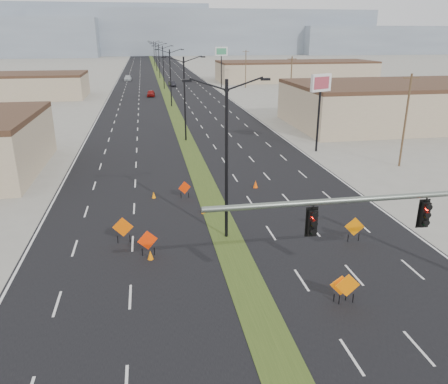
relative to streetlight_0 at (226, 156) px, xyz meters
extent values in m
plane|color=gray|center=(0.00, -12.00, -5.42)|extent=(600.00, 600.00, 0.00)
cube|color=black|center=(0.00, 88.00, -5.42)|extent=(25.00, 400.00, 0.02)
cube|color=#2C4117|center=(0.00, 88.00, -5.42)|extent=(2.00, 400.00, 0.04)
cube|color=tan|center=(-32.00, 73.00, -3.17)|extent=(30.00, 14.00, 4.50)
cube|color=tan|center=(34.00, 33.00, -2.67)|extent=(36.00, 18.00, 5.50)
cube|color=tan|center=(38.00, 98.00, -2.92)|extent=(44.00, 16.00, 5.00)
cube|color=gray|center=(40.00, 288.00, 8.58)|extent=(220.00, 50.00, 28.00)
cube|color=gray|center=(180.00, 278.00, 3.58)|extent=(160.00, 50.00, 18.00)
cube|color=gray|center=(-30.00, 308.00, 10.58)|extent=(140.00, 50.00, 32.00)
cylinder|color=slate|center=(5.20, -10.00, 0.68)|extent=(16.00, 0.24, 0.24)
cube|color=black|center=(1.70, -10.00, -0.20)|extent=(0.50, 0.28, 1.30)
sphere|color=#FF0C05|center=(1.70, -10.16, 0.15)|extent=(0.22, 0.22, 0.22)
cube|color=black|center=(6.70, -10.00, -0.20)|extent=(0.50, 0.28, 1.30)
sphere|color=#FF0C05|center=(6.70, -10.16, 0.15)|extent=(0.22, 0.22, 0.22)
cylinder|color=black|center=(0.00, 0.00, -0.42)|extent=(0.20, 0.20, 10.00)
cube|color=black|center=(-2.30, 0.00, 4.53)|extent=(0.55, 0.24, 0.14)
cube|color=black|center=(2.30, 0.00, 4.53)|extent=(0.55, 0.24, 0.14)
cylinder|color=black|center=(0.00, 28.00, -0.42)|extent=(0.20, 0.20, 10.00)
cube|color=black|center=(-2.30, 28.00, 4.53)|extent=(0.55, 0.24, 0.14)
cube|color=black|center=(2.30, 28.00, 4.53)|extent=(0.55, 0.24, 0.14)
cylinder|color=black|center=(0.00, 56.00, -0.42)|extent=(0.20, 0.20, 10.00)
cube|color=black|center=(-2.30, 56.00, 4.53)|extent=(0.55, 0.24, 0.14)
cube|color=black|center=(2.30, 56.00, 4.53)|extent=(0.55, 0.24, 0.14)
cylinder|color=black|center=(0.00, 84.00, -0.42)|extent=(0.20, 0.20, 10.00)
cube|color=black|center=(-2.30, 84.00, 4.53)|extent=(0.55, 0.24, 0.14)
cube|color=black|center=(2.30, 84.00, 4.53)|extent=(0.55, 0.24, 0.14)
cylinder|color=black|center=(0.00, 112.00, -0.42)|extent=(0.20, 0.20, 10.00)
cube|color=black|center=(-2.30, 112.00, 4.53)|extent=(0.55, 0.24, 0.14)
cube|color=black|center=(2.30, 112.00, 4.53)|extent=(0.55, 0.24, 0.14)
cylinder|color=black|center=(0.00, 140.00, -0.42)|extent=(0.20, 0.20, 10.00)
cube|color=black|center=(-2.30, 140.00, 4.53)|extent=(0.55, 0.24, 0.14)
cube|color=black|center=(2.30, 140.00, 4.53)|extent=(0.55, 0.24, 0.14)
cylinder|color=black|center=(0.00, 168.00, -0.42)|extent=(0.20, 0.20, 10.00)
cube|color=black|center=(-2.30, 168.00, 4.53)|extent=(0.55, 0.24, 0.14)
cube|color=black|center=(2.30, 168.00, 4.53)|extent=(0.55, 0.24, 0.14)
cylinder|color=#4C3823|center=(20.00, 13.00, -0.92)|extent=(0.20, 0.20, 9.00)
cube|color=#4C3823|center=(20.00, 13.00, 3.18)|extent=(1.60, 0.10, 0.10)
cylinder|color=#4C3823|center=(20.00, 48.00, -0.92)|extent=(0.20, 0.20, 9.00)
cube|color=#4C3823|center=(20.00, 48.00, 3.18)|extent=(1.60, 0.10, 0.10)
cylinder|color=#4C3823|center=(20.00, 83.00, -0.92)|extent=(0.20, 0.20, 9.00)
cube|color=#4C3823|center=(20.00, 83.00, 3.18)|extent=(1.60, 0.10, 0.10)
cylinder|color=#4C3823|center=(20.00, 118.00, -0.92)|extent=(0.20, 0.20, 9.00)
cube|color=#4C3823|center=(20.00, 118.00, 3.18)|extent=(1.60, 0.10, 0.10)
imported|color=maroon|center=(-3.47, 70.37, -4.75)|extent=(1.82, 4.03, 1.34)
imported|color=black|center=(2.27, 89.33, -4.78)|extent=(1.85, 4.03, 1.28)
imported|color=silver|center=(-9.34, 106.67, -4.73)|extent=(2.13, 4.85, 1.38)
cube|color=#F43205|center=(-5.03, -1.72, -4.41)|extent=(1.19, 0.33, 1.22)
cylinder|color=black|center=(-5.38, -1.72, -5.17)|extent=(0.05, 0.05, 0.51)
cylinder|color=black|center=(-4.68, -1.72, -5.17)|extent=(0.05, 0.05, 0.51)
cube|color=#E35904|center=(-6.53, 0.28, -4.34)|extent=(1.30, 0.13, 1.30)
cylinder|color=black|center=(-6.91, 0.28, -5.15)|extent=(0.05, 0.05, 0.54)
cylinder|color=black|center=(-6.15, 0.28, -5.15)|extent=(0.05, 0.05, 0.54)
cube|color=red|center=(-2.00, 7.66, -4.54)|extent=(1.01, 0.40, 1.06)
cylinder|color=black|center=(-2.31, 7.66, -5.20)|extent=(0.05, 0.05, 0.44)
cylinder|color=black|center=(-1.69, 7.66, -5.20)|extent=(0.05, 0.05, 0.44)
cube|color=orange|center=(4.40, -8.41, -4.39)|extent=(1.23, 0.10, 1.23)
cylinder|color=black|center=(4.04, -8.41, -5.16)|extent=(0.05, 0.05, 0.51)
cylinder|color=black|center=(4.76, -8.41, -5.16)|extent=(0.05, 0.05, 0.51)
cube|color=orange|center=(4.19, -8.17, -4.52)|extent=(1.05, 0.34, 1.08)
cylinder|color=black|center=(3.88, -8.17, -5.19)|extent=(0.05, 0.05, 0.45)
cylinder|color=black|center=(4.51, -8.17, -5.19)|extent=(0.05, 0.05, 0.45)
cube|color=orange|center=(7.82, -2.09, -4.39)|extent=(1.22, 0.30, 1.24)
cylinder|color=black|center=(7.46, -2.09, -5.16)|extent=(0.05, 0.05, 0.52)
cylinder|color=black|center=(8.19, -2.09, -5.16)|extent=(0.05, 0.05, 0.52)
cone|color=orange|center=(-4.92, -2.23, -5.13)|extent=(0.46, 0.46, 0.59)
cone|color=orange|center=(-0.96, 4.18, -5.15)|extent=(0.41, 0.41, 0.55)
cone|color=#FF5405|center=(4.20, 9.06, -5.09)|extent=(0.51, 0.51, 0.67)
cone|color=orange|center=(-4.46, 8.04, -5.15)|extent=(0.34, 0.34, 0.54)
cylinder|color=black|center=(14.00, 20.12, -1.92)|extent=(0.24, 0.24, 7.00)
cube|color=white|center=(14.00, 20.12, 2.13)|extent=(2.66, 1.45, 1.84)
cube|color=#A73747|center=(14.00, 19.92, 2.13)|extent=(2.04, 0.95, 1.29)
cylinder|color=black|center=(14.24, 84.81, -1.42)|extent=(0.24, 0.24, 7.99)
cube|color=white|center=(14.24, 84.81, 3.21)|extent=(3.17, 0.83, 2.10)
cube|color=#378B5F|center=(14.24, 84.61, 3.21)|extent=(2.50, 0.44, 1.47)
camera|label=1|loc=(-4.65, -25.31, 6.96)|focal=35.00mm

